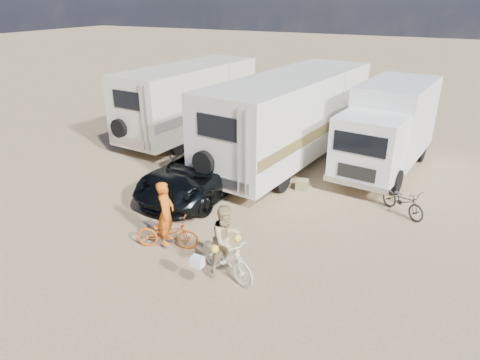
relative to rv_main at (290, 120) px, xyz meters
The scene contains 12 objects.
ground 6.83m from the rv_main, 92.87° to the right, with size 140.00×140.00×0.00m, color tan.
rv_main is the anchor object (origin of this frame).
rv_left 5.50m from the rv_main, behind, with size 2.59×7.66×3.35m, color silver, non-canonical shape.
box_truck 3.71m from the rv_main, ahead, with size 2.30×6.28×3.30m, color white, non-canonical shape.
dark_suv 4.61m from the rv_main, 110.52° to the right, with size 2.46×5.33×1.48m, color black.
bike_man 7.85m from the rv_main, 93.54° to the right, with size 0.59×1.69×0.89m, color #C9500D.
bike_woman 8.38m from the rv_main, 79.27° to the right, with size 0.52×1.85×1.11m, color silver.
rider_man 7.79m from the rv_main, 93.54° to the right, with size 0.64×0.42×1.75m, color #D85B10.
rider_woman 8.34m from the rv_main, 79.27° to the right, with size 0.83×0.65×1.71m, color tan.
bike_parked 5.78m from the rv_main, 30.23° to the right, with size 0.58×1.67×0.88m, color #252825.
cooler 3.07m from the rv_main, 92.44° to the right, with size 0.56×0.41×0.45m, color #255B83.
crate 3.29m from the rv_main, 59.21° to the right, with size 0.42×0.42×0.33m, color olive.
Camera 1 is at (6.03, -9.03, 6.25)m, focal length 31.81 mm.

